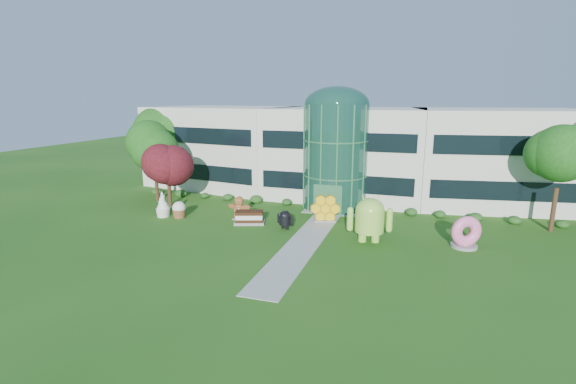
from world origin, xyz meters
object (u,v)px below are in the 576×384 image
(android_green, at_px, (370,216))
(donut, at_px, (465,231))
(gingerbread, at_px, (239,208))
(android_black, at_px, (285,218))

(android_green, distance_m, donut, 6.72)
(donut, height_order, gingerbread, donut)
(gingerbread, bearing_deg, android_black, -15.19)
(android_black, height_order, gingerbread, gingerbread)
(android_black, distance_m, gingerbread, 4.79)
(android_green, bearing_deg, donut, -4.08)
(gingerbread, bearing_deg, donut, -4.11)
(android_green, xyz_separation_m, gingerbread, (-11.49, 2.28, -0.91))
(donut, relative_size, gingerbread, 1.04)
(android_green, height_order, donut, android_green)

